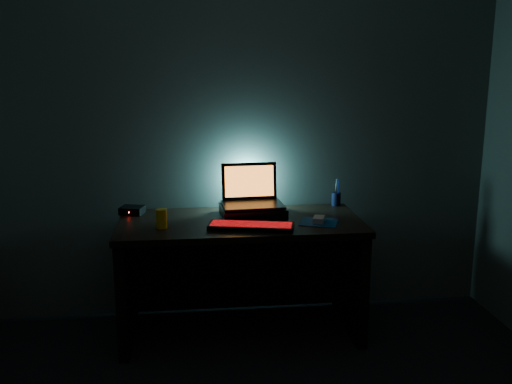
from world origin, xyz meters
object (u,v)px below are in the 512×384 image
(router, at_px, (132,210))
(pen_cup, at_px, (336,199))
(laptop, at_px, (251,195))
(juice_glass, at_px, (162,219))
(keyboard, at_px, (251,226))
(mouse, at_px, (319,219))

(router, bearing_deg, pen_cup, 18.64)
(laptop, bearing_deg, juice_glass, -157.94)
(router, bearing_deg, keyboard, -14.47)
(laptop, bearing_deg, mouse, -37.73)
(pen_cup, bearing_deg, keyboard, -142.27)
(keyboard, bearing_deg, router, 162.95)
(pen_cup, bearing_deg, router, -177.21)
(laptop, bearing_deg, router, 170.58)
(pen_cup, xyz_separation_m, router, (-1.36, -0.07, -0.02))
(laptop, height_order, juice_glass, laptop)
(laptop, distance_m, mouse, 0.48)
(keyboard, height_order, pen_cup, pen_cup)
(laptop, xyz_separation_m, keyboard, (-0.04, -0.35, -0.11))
(keyboard, relative_size, router, 3.08)
(keyboard, bearing_deg, mouse, 24.30)
(router, bearing_deg, laptop, 9.92)
(keyboard, distance_m, pen_cup, 0.80)
(keyboard, distance_m, juice_glass, 0.53)
(laptop, xyz_separation_m, mouse, (0.39, -0.26, -0.10))
(mouse, height_order, router, router)
(laptop, height_order, keyboard, laptop)
(keyboard, height_order, router, router)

